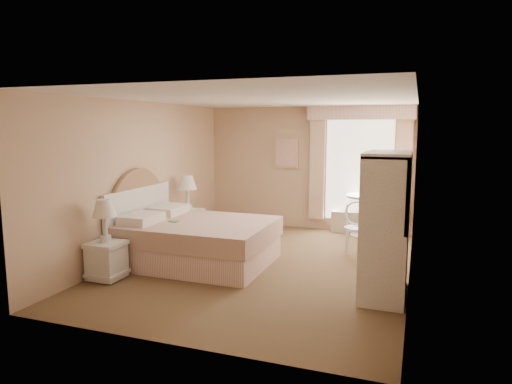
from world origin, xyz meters
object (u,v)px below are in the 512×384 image
at_px(round_table, 366,209).
at_px(nightstand_far, 188,216).
at_px(cafe_chair, 357,224).
at_px(bed, 191,239).
at_px(armoire, 386,237).
at_px(nightstand_near, 106,250).

bearing_deg(round_table, nightstand_far, -155.38).
distance_m(nightstand_far, cafe_chair, 3.08).
distance_m(bed, armoire, 2.98).
xyz_separation_m(bed, round_table, (2.35, 2.65, 0.16)).
height_order(bed, armoire, armoire).
xyz_separation_m(bed, armoire, (2.93, -0.42, 0.37)).
bearing_deg(armoire, bed, 171.83).
bearing_deg(armoire, nightstand_near, -169.19).
relative_size(nightstand_far, cafe_chair, 1.37).
relative_size(nightstand_near, cafe_chair, 1.28).
relative_size(nightstand_far, armoire, 0.66).
bearing_deg(round_table, bed, -131.56).
xyz_separation_m(nightstand_far, round_table, (3.08, 1.41, 0.09)).
bearing_deg(nightstand_near, bed, 57.01).
relative_size(round_table, armoire, 0.45).
xyz_separation_m(bed, nightstand_near, (-0.73, -1.12, 0.05)).
distance_m(nightstand_near, nightstand_far, 2.36).
bearing_deg(nightstand_near, armoire, 10.81).
xyz_separation_m(round_table, armoire, (0.57, -3.07, 0.21)).
distance_m(cafe_chair, armoire, 1.92).
xyz_separation_m(round_table, cafe_chair, (-0.00, -1.26, -0.03)).
height_order(cafe_chair, armoire, armoire).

